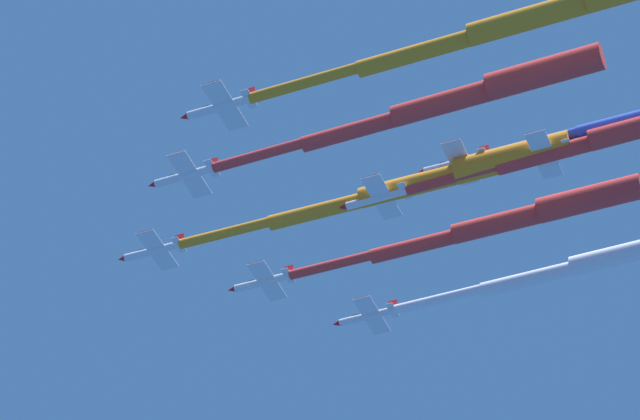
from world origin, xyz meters
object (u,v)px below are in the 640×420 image
object	(u,v)px
jet_starboard_inner	(503,222)
jet_port_mid	(539,14)
jet_lead	(417,183)
jet_starboard_mid	(626,253)
jet_port_inner	(449,101)

from	to	relation	value
jet_starboard_inner	jet_port_mid	distance (m)	40.76
jet_lead	jet_starboard_inner	distance (m)	14.52
jet_starboard_mid	jet_port_inner	bearing A→B (deg)	-36.11
jet_lead	jet_port_inner	bearing A→B (deg)	17.60
jet_port_inner	jet_lead	bearing A→B (deg)	-162.40
jet_lead	jet_starboard_inner	size ratio (longest dim) A/B	1.08
jet_starboard_mid	jet_lead	bearing A→B (deg)	-59.32
jet_lead	jet_port_mid	distance (m)	35.09
jet_port_inner	jet_port_mid	world-z (taller)	jet_port_inner
jet_port_mid	jet_starboard_mid	bearing A→B (deg)	165.72
jet_port_inner	jet_starboard_inner	bearing A→B (deg)	165.35
jet_starboard_inner	jet_port_mid	world-z (taller)	jet_starboard_inner
jet_starboard_inner	jet_starboard_mid	distance (m)	18.47
jet_lead	jet_port_mid	xyz separation A→B (m)	(31.25, 15.89, -1.42)
jet_port_mid	jet_port_inner	bearing A→B (deg)	-145.39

